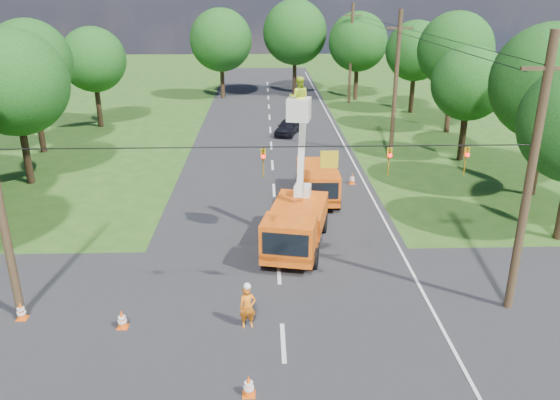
{
  "coord_description": "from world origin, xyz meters",
  "views": [
    {
      "loc": [
        -0.59,
        -15.37,
        11.1
      ],
      "look_at": [
        0.1,
        6.74,
        2.6
      ],
      "focal_mm": 35.0,
      "sensor_mm": 36.0,
      "label": 1
    }
  ],
  "objects_px": {
    "ground_worker": "(248,307)",
    "pole_right_near": "(530,179)",
    "tree_right_c": "(469,83)",
    "second_truck": "(318,181)",
    "traffic_cone_2": "(318,216)",
    "traffic_cone_0": "(249,386)",
    "tree_right_d": "(455,50)",
    "traffic_cone_4": "(21,311)",
    "tree_right_e": "(416,51)",
    "traffic_cone_3": "(122,319)",
    "tree_far_c": "(358,42)",
    "tree_left_d": "(14,83)",
    "tree_left_f": "(93,60)",
    "pole_right_far": "(351,53)",
    "tree_left_e": "(30,62)",
    "pole_right_mid": "(396,84)",
    "tree_far_b": "(295,33)",
    "distant_car": "(288,127)",
    "tree_far_a": "(221,40)",
    "traffic_cone_6": "(352,179)",
    "tree_right_b": "(550,83)",
    "bucket_truck": "(296,216)"
  },
  "relations": [
    {
      "from": "tree_left_d",
      "to": "tree_right_e",
      "type": "height_order",
      "value": "tree_left_d"
    },
    {
      "from": "traffic_cone_3",
      "to": "pole_right_near",
      "type": "height_order",
      "value": "pole_right_near"
    },
    {
      "from": "tree_right_c",
      "to": "tree_left_d",
      "type": "bearing_deg",
      "value": -171.93
    },
    {
      "from": "traffic_cone_6",
      "to": "tree_right_d",
      "type": "distance_m",
      "value": 17.53
    },
    {
      "from": "pole_right_far",
      "to": "tree_far_b",
      "type": "distance_m",
      "value": 7.63
    },
    {
      "from": "bucket_truck",
      "to": "ground_worker",
      "type": "xyz_separation_m",
      "value": [
        -2.05,
        -6.22,
        -0.83
      ]
    },
    {
      "from": "ground_worker",
      "to": "tree_right_c",
      "type": "relative_size",
      "value": 0.21
    },
    {
      "from": "tree_right_e",
      "to": "tree_left_f",
      "type": "bearing_deg",
      "value": -170.08
    },
    {
      "from": "traffic_cone_2",
      "to": "tree_far_c",
      "type": "height_order",
      "value": "tree_far_c"
    },
    {
      "from": "tree_left_f",
      "to": "tree_right_c",
      "type": "distance_m",
      "value": 30.09
    },
    {
      "from": "traffic_cone_4",
      "to": "tree_right_e",
      "type": "relative_size",
      "value": 0.08
    },
    {
      "from": "tree_far_c",
      "to": "tree_left_f",
      "type": "bearing_deg",
      "value": -153.72
    },
    {
      "from": "traffic_cone_0",
      "to": "tree_right_b",
      "type": "bearing_deg",
      "value": 45.68
    },
    {
      "from": "pole_right_mid",
      "to": "tree_far_b",
      "type": "relative_size",
      "value": 0.97
    },
    {
      "from": "tree_right_e",
      "to": "tree_far_c",
      "type": "relative_size",
      "value": 0.94
    },
    {
      "from": "traffic_cone_3",
      "to": "tree_right_b",
      "type": "distance_m",
      "value": 25.06
    },
    {
      "from": "tree_left_f",
      "to": "pole_right_far",
      "type": "bearing_deg",
      "value": 23.23
    },
    {
      "from": "tree_left_d",
      "to": "ground_worker",
      "type": "bearing_deg",
      "value": -49.21
    },
    {
      "from": "pole_right_near",
      "to": "tree_far_a",
      "type": "relative_size",
      "value": 1.05
    },
    {
      "from": "traffic_cone_0",
      "to": "tree_left_f",
      "type": "bearing_deg",
      "value": 111.68
    },
    {
      "from": "tree_left_f",
      "to": "tree_left_d",
      "type": "bearing_deg",
      "value": -90.76
    },
    {
      "from": "tree_left_f",
      "to": "tree_far_a",
      "type": "relative_size",
      "value": 0.88
    },
    {
      "from": "tree_right_d",
      "to": "traffic_cone_0",
      "type": "bearing_deg",
      "value": -116.79
    },
    {
      "from": "pole_right_near",
      "to": "tree_far_c",
      "type": "xyz_separation_m",
      "value": [
        1.0,
        42.0,
        0.96
      ]
    },
    {
      "from": "traffic_cone_4",
      "to": "tree_left_d",
      "type": "height_order",
      "value": "tree_left_d"
    },
    {
      "from": "pole_right_mid",
      "to": "tree_right_b",
      "type": "xyz_separation_m",
      "value": [
        6.5,
        -8.0,
        1.33
      ]
    },
    {
      "from": "tree_left_f",
      "to": "tree_far_c",
      "type": "bearing_deg",
      "value": 26.28
    },
    {
      "from": "tree_right_e",
      "to": "pole_right_mid",
      "type": "bearing_deg",
      "value": -109.46
    },
    {
      "from": "tree_left_f",
      "to": "tree_right_e",
      "type": "height_order",
      "value": "tree_right_e"
    },
    {
      "from": "bucket_truck",
      "to": "tree_far_a",
      "type": "relative_size",
      "value": 0.82
    },
    {
      "from": "traffic_cone_4",
      "to": "second_truck",
      "type": "bearing_deg",
      "value": 45.02
    },
    {
      "from": "traffic_cone_4",
      "to": "tree_right_d",
      "type": "bearing_deg",
      "value": 48.44
    },
    {
      "from": "tree_left_e",
      "to": "tree_far_c",
      "type": "distance_m",
      "value": 33.04
    },
    {
      "from": "traffic_cone_3",
      "to": "traffic_cone_6",
      "type": "xyz_separation_m",
      "value": [
        10.42,
        14.96,
        0.0
      ]
    },
    {
      "from": "pole_right_mid",
      "to": "traffic_cone_3",
      "type": "bearing_deg",
      "value": -124.01
    },
    {
      "from": "tree_far_b",
      "to": "traffic_cone_0",
      "type": "bearing_deg",
      "value": -94.73
    },
    {
      "from": "second_truck",
      "to": "ground_worker",
      "type": "relative_size",
      "value": 3.46
    },
    {
      "from": "traffic_cone_4",
      "to": "tree_left_e",
      "type": "distance_m",
      "value": 24.25
    },
    {
      "from": "traffic_cone_0",
      "to": "tree_right_c",
      "type": "xyz_separation_m",
      "value": [
        14.3,
        23.48,
        4.95
      ]
    },
    {
      "from": "tree_left_e",
      "to": "tree_far_c",
      "type": "bearing_deg",
      "value": 37.25
    },
    {
      "from": "traffic_cone_6",
      "to": "tree_left_d",
      "type": "height_order",
      "value": "tree_left_d"
    },
    {
      "from": "traffic_cone_0",
      "to": "tree_right_e",
      "type": "distance_m",
      "value": 42.55
    },
    {
      "from": "distant_car",
      "to": "tree_far_a",
      "type": "relative_size",
      "value": 0.4
    },
    {
      "from": "traffic_cone_0",
      "to": "tree_right_b",
      "type": "height_order",
      "value": "tree_right_b"
    },
    {
      "from": "tree_right_b",
      "to": "tree_right_d",
      "type": "bearing_deg",
      "value": 90.76
    },
    {
      "from": "ground_worker",
      "to": "pole_right_near",
      "type": "height_order",
      "value": "pole_right_near"
    },
    {
      "from": "distant_car",
      "to": "pole_right_far",
      "type": "distance_m",
      "value": 15.83
    },
    {
      "from": "ground_worker",
      "to": "tree_right_d",
      "type": "distance_m",
      "value": 32.77
    },
    {
      "from": "second_truck",
      "to": "traffic_cone_2",
      "type": "xyz_separation_m",
      "value": [
        -0.26,
        -3.34,
        -0.73
      ]
    },
    {
      "from": "pole_right_mid",
      "to": "traffic_cone_6",
      "type": "bearing_deg",
      "value": -121.8
    }
  ]
}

